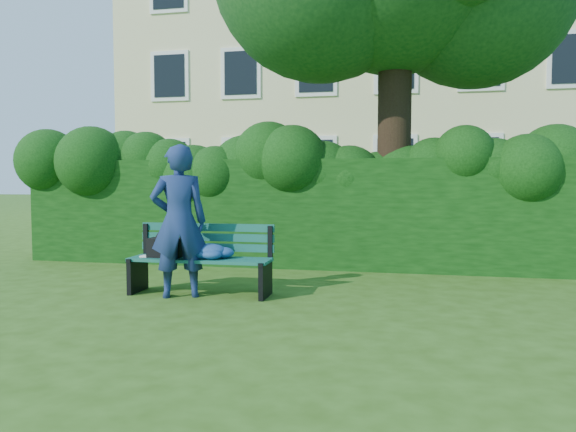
# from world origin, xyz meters

# --- Properties ---
(ground) EXTENTS (80.00, 80.00, 0.00)m
(ground) POSITION_xyz_m (0.00, 0.00, 0.00)
(ground) COLOR #305013
(ground) RESTS_ON ground
(apartment_building) EXTENTS (16.00, 8.08, 12.00)m
(apartment_building) POSITION_xyz_m (-0.00, 13.99, 6.00)
(apartment_building) COLOR beige
(apartment_building) RESTS_ON ground
(hedge) EXTENTS (10.00, 1.00, 1.80)m
(hedge) POSITION_xyz_m (0.00, 2.20, 0.90)
(hedge) COLOR black
(hedge) RESTS_ON ground
(park_bench) EXTENTS (1.83, 0.59, 0.89)m
(park_bench) POSITION_xyz_m (-0.96, -0.44, 0.50)
(park_bench) COLOR #0F4B3F
(park_bench) RESTS_ON ground
(man_reading) EXTENTS (0.82, 0.70, 1.90)m
(man_reading) POSITION_xyz_m (-1.11, -0.67, 0.95)
(man_reading) COLOR navy
(man_reading) RESTS_ON ground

